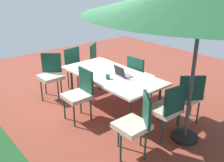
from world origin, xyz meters
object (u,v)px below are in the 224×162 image
(chair_northeast, at_px, (51,73))
(chair_southeast, at_px, (99,61))
(cup, at_px, (108,77))
(dining_table, at_px, (112,76))
(chair_south, at_px, (139,75))
(chair_west, at_px, (167,108))
(laptop, at_px, (122,74))
(chair_north, at_px, (80,92))
(chair_southwest, at_px, (188,95))
(chair_northwest, at_px, (136,122))
(chair_east, at_px, (76,66))

(chair_northeast, bearing_deg, chair_southeast, 41.62)
(cup, bearing_deg, dining_table, -58.11)
(chair_southeast, bearing_deg, chair_south, -126.28)
(chair_northeast, distance_m, cup, 1.54)
(chair_west, bearing_deg, laptop, -86.84)
(dining_table, height_order, cup, cup)
(chair_north, xyz_separation_m, chair_southwest, (-1.36, -1.44, 0.00))
(chair_northeast, bearing_deg, dining_table, -23.31)
(chair_south, height_order, cup, chair_south)
(chair_west, distance_m, laptop, 1.20)
(dining_table, relative_size, chair_north, 2.20)
(chair_southwest, distance_m, laptop, 1.28)
(chair_northwest, bearing_deg, chair_southwest, 128.47)
(chair_northwest, bearing_deg, dining_table, -170.33)
(dining_table, distance_m, chair_southwest, 1.49)
(chair_east, bearing_deg, chair_north, -128.10)
(chair_west, bearing_deg, cup, -72.47)
(laptop, bearing_deg, chair_northeast, 32.92)
(dining_table, relative_size, cup, 24.24)
(chair_east, bearing_deg, chair_southwest, -83.40)
(chair_south, xyz_separation_m, laptop, (-0.17, 0.66, 0.24))
(cup, bearing_deg, chair_east, -9.31)
(chair_east, xyz_separation_m, chair_southwest, (-2.66, -0.67, 0.00))
(chair_south, bearing_deg, chair_southeast, -4.04)
(chair_north, distance_m, cup, 0.60)
(chair_southwest, distance_m, chair_northwest, 1.38)
(dining_table, xyz_separation_m, chair_north, (0.05, 0.75, -0.15))
(chair_east, xyz_separation_m, laptop, (-1.56, -0.07, 0.24))
(chair_south, height_order, chair_northwest, same)
(chair_north, height_order, laptop, chair_north)
(dining_table, relative_size, chair_southeast, 2.20)
(chair_northeast, distance_m, chair_west, 2.78)
(chair_north, distance_m, chair_southwest, 1.98)
(chair_north, height_order, chair_south, same)
(chair_east, height_order, chair_southeast, same)
(chair_southwest, xyz_separation_m, chair_west, (-0.07, 0.68, 0.00))
(chair_southwest, height_order, cup, chair_southwest)
(chair_southwest, bearing_deg, dining_table, -24.33)
(chair_south, bearing_deg, chair_southwest, 172.51)
(cup, bearing_deg, chair_south, -84.37)
(chair_north, height_order, chair_west, same)
(chair_southeast, bearing_deg, chair_southwest, -127.91)
(chair_north, relative_size, chair_south, 1.00)
(chair_east, relative_size, chair_west, 1.00)
(chair_east, xyz_separation_m, chair_south, (-1.39, -0.73, 0.00))
(chair_southwest, distance_m, chair_west, 0.68)
(chair_west, bearing_deg, chair_northwest, 5.25)
(chair_east, xyz_separation_m, chair_northwest, (-2.71, 0.71, 0.00))
(chair_east, distance_m, chair_west, 2.73)
(chair_north, distance_m, chair_northwest, 1.41)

